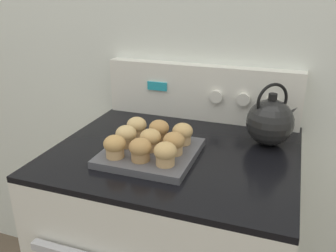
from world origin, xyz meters
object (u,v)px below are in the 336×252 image
at_px(muffin_r0_c2, 165,154).
at_px(tea_kettle, 270,121).
at_px(muffin_r2_c2, 183,133).
at_px(muffin_r1_c2, 174,143).
at_px(muffin_r0_c0, 115,146).
at_px(muffin_r2_c0, 137,127).
at_px(muffin_pan, 151,153).
at_px(muffin_r2_c1, 159,130).
at_px(muffin_r0_c1, 140,149).
at_px(muffin_r1_c0, 126,136).
at_px(muffin_r1_c1, 150,139).

xyz_separation_m(muffin_r0_c2, tea_kettle, (0.25, 0.29, 0.02)).
bearing_deg(muffin_r2_c2, muffin_r1_c2, -91.58).
height_order(muffin_r0_c0, muffin_r2_c0, same).
relative_size(muffin_r0_c2, muffin_r1_c2, 1.00).
bearing_deg(muffin_pan, muffin_r2_c1, 91.55).
bearing_deg(muffin_r1_c2, muffin_pan, 178.58).
xyz_separation_m(muffin_r0_c1, tea_kettle, (0.33, 0.29, 0.02)).
distance_m(muffin_r0_c0, tea_kettle, 0.50).
distance_m(muffin_r1_c0, muffin_r2_c1, 0.11).
bearing_deg(muffin_r0_c1, muffin_r2_c0, 117.75).
distance_m(muffin_r0_c1, muffin_r2_c0, 0.17).
xyz_separation_m(muffin_pan, muffin_r2_c0, (-0.08, 0.08, 0.04)).
bearing_deg(muffin_r1_c0, tea_kettle, 27.69).
distance_m(muffin_r0_c0, muffin_r2_c2, 0.22).
distance_m(muffin_pan, muffin_r2_c0, 0.12).
bearing_deg(muffin_pan, muffin_r2_c0, 136.02).
bearing_deg(tea_kettle, muffin_r2_c2, -151.37).
height_order(muffin_r1_c1, muffin_r2_c1, same).
bearing_deg(muffin_r2_c0, muffin_r1_c0, -89.97).
distance_m(muffin_r0_c2, muffin_r2_c2, 0.15).
bearing_deg(muffin_r0_c1, muffin_r1_c1, 89.67).
height_order(muffin_r0_c0, muffin_r2_c1, same).
xyz_separation_m(muffin_r0_c0, muffin_r1_c2, (0.15, 0.08, 0.00)).
distance_m(muffin_r1_c0, muffin_r1_c2, 0.15).
bearing_deg(tea_kettle, muffin_r0_c0, -144.12).
bearing_deg(muffin_r0_c0, muffin_r1_c1, 45.20).
distance_m(muffin_r2_c1, muffin_r2_c2, 0.08).
relative_size(muffin_r0_c1, muffin_r1_c0, 1.00).
xyz_separation_m(muffin_r1_c1, muffin_r1_c2, (0.07, -0.00, 0.00)).
bearing_deg(muffin_r1_c0, muffin_r2_c2, 26.13).
height_order(muffin_r0_c0, muffin_r0_c2, same).
bearing_deg(muffin_r0_c2, muffin_pan, 134.64).
distance_m(muffin_r1_c2, muffin_r2_c1, 0.11).
distance_m(muffin_r1_c1, muffin_r1_c2, 0.07).
bearing_deg(muffin_r0_c1, muffin_pan, 90.10).
bearing_deg(muffin_r1_c1, muffin_r2_c0, 135.61).
bearing_deg(muffin_r2_c0, muffin_r2_c2, -0.49).
distance_m(muffin_r0_c1, tea_kettle, 0.44).
bearing_deg(muffin_r1_c1, tea_kettle, 33.25).
bearing_deg(muffin_r2_c2, muffin_r0_c2, -90.56).
distance_m(muffin_r1_c1, muffin_r2_c0, 0.11).
distance_m(muffin_pan, muffin_r1_c1, 0.04).
height_order(muffin_pan, muffin_r1_c1, muffin_r1_c1).
bearing_deg(muffin_r2_c0, muffin_r1_c1, -44.39).
xyz_separation_m(muffin_r0_c2, muffin_r2_c0, (-0.16, 0.15, 0.00)).
relative_size(muffin_r0_c2, muffin_r1_c0, 1.00).
height_order(muffin_r0_c1, muffin_r1_c1, same).
bearing_deg(muffin_r0_c1, muffin_r2_c2, 63.10).
xyz_separation_m(muffin_r2_c0, muffin_r2_c1, (0.08, -0.00, 0.00)).
relative_size(muffin_r0_c0, muffin_r1_c2, 1.00).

